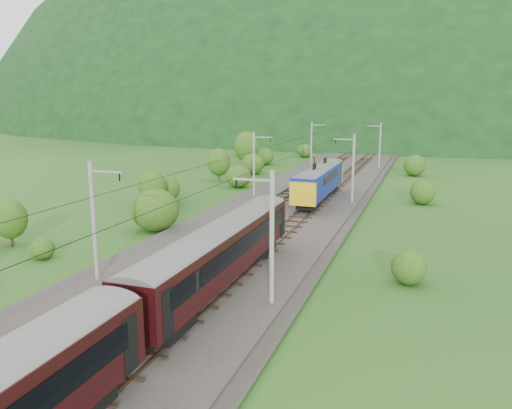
% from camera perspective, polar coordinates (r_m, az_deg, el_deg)
% --- Properties ---
extents(ground, '(600.00, 600.00, 0.00)m').
position_cam_1_polar(ground, '(32.86, -8.77, -10.10)').
color(ground, '#214B17').
rests_on(ground, ground).
extents(railbed, '(14.00, 220.00, 0.30)m').
position_cam_1_polar(railbed, '(41.38, -2.28, -5.09)').
color(railbed, '#38332D').
rests_on(railbed, ground).
extents(track_left, '(2.40, 220.00, 0.27)m').
position_cam_1_polar(track_left, '(42.22, -5.33, -4.48)').
color(track_left, brown).
rests_on(track_left, railbed).
extents(track_right, '(2.40, 220.00, 0.27)m').
position_cam_1_polar(track_right, '(40.53, 0.88, -5.13)').
color(track_right, brown).
rests_on(track_right, railbed).
extents(catenary_left, '(2.54, 192.28, 8.00)m').
position_cam_1_polar(catenary_left, '(62.82, -0.18, 4.81)').
color(catenary_left, gray).
rests_on(catenary_left, railbed).
extents(catenary_right, '(2.54, 192.28, 8.00)m').
position_cam_1_polar(catenary_right, '(59.91, 10.97, 4.25)').
color(catenary_right, gray).
rests_on(catenary_right, railbed).
extents(overhead_wires, '(4.83, 198.00, 0.03)m').
position_cam_1_polar(overhead_wires, '(39.91, -2.37, 4.49)').
color(overhead_wires, black).
rests_on(overhead_wires, ground).
extents(mountain_main, '(504.00, 360.00, 244.00)m').
position_cam_1_polar(mountain_main, '(287.44, 16.48, 8.95)').
color(mountain_main, black).
rests_on(mountain_main, ground).
extents(mountain_ridge, '(336.00, 280.00, 132.00)m').
position_cam_1_polar(mountain_ridge, '(353.64, -3.24, 9.87)').
color(mountain_ridge, black).
rests_on(mountain_ridge, ground).
extents(hazard_post_near, '(0.14, 0.14, 1.32)m').
position_cam_1_polar(hazard_post_near, '(62.48, 5.30, 1.44)').
color(hazard_post_near, red).
rests_on(hazard_post_near, railbed).
extents(hazard_post_far, '(0.17, 0.17, 1.58)m').
position_cam_1_polar(hazard_post_far, '(82.80, 9.44, 3.99)').
color(hazard_post_far, red).
rests_on(hazard_post_far, railbed).
extents(signal, '(0.25, 0.25, 2.29)m').
position_cam_1_polar(signal, '(90.06, 6.69, 5.04)').
color(signal, black).
rests_on(signal, railbed).
extents(vegetation_left, '(12.68, 145.16, 6.60)m').
position_cam_1_polar(vegetation_left, '(52.38, -13.59, 0.92)').
color(vegetation_left, '#244813').
rests_on(vegetation_left, ground).
extents(vegetation_right, '(5.11, 100.30, 3.16)m').
position_cam_1_polar(vegetation_right, '(58.15, 17.31, 0.54)').
color(vegetation_right, '#244813').
rests_on(vegetation_right, ground).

